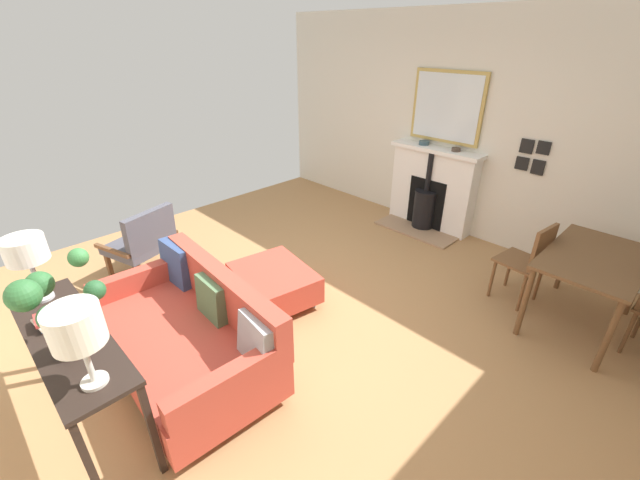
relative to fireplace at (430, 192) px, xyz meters
The scene contains 17 objects.
ground_plane 2.78m from the fireplace, ahead, with size 5.88×5.98×0.01m, color #A87A4C.
wall_left 0.90m from the fireplace, 155.34° to the left, with size 0.12×5.98×2.76m, color beige.
fireplace is the anchor object (origin of this frame).
mirror_over_mantel 1.13m from the fireplace, behind, with size 0.04×0.97×0.88m.
mantel_bowl_near 0.68m from the fireplace, 98.33° to the right, with size 0.14×0.14×0.05m.
mantel_bowl_far 0.70m from the fireplace, 96.66° to the left, with size 0.11×0.11×0.05m.
sofa 3.74m from the fireplace, ahead, with size 1.02×1.76×0.79m.
ottoman 2.71m from the fireplace, ahead, with size 0.81×0.93×0.36m.
armchair_accent 3.71m from the fireplace, 23.42° to the right, with size 0.80×0.73×0.83m.
console_table 4.51m from the fireplace, ahead, with size 0.40×1.44×0.79m.
table_lamp_near_end 4.57m from the fireplace, ahead, with size 0.26×0.26×0.48m.
table_lamp_far_end 4.60m from the fireplace, ahead, with size 0.26×0.26×0.49m.
potted_plant 4.58m from the fireplace, ahead, with size 0.45×0.50×0.59m.
book_stack 4.51m from the fireplace, ahead, with size 0.28×0.20×0.07m.
dining_table 2.36m from the fireplace, 67.64° to the left, with size 1.17×0.73×0.74m.
dining_chair_near_fireplace 1.90m from the fireplace, 61.54° to the left, with size 0.45×0.45×0.88m.
photo_gallery_row 1.35m from the fireplace, 96.77° to the left, with size 0.02×0.33×0.38m.
Camera 1 is at (1.99, 2.54, 2.46)m, focal length 22.36 mm.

